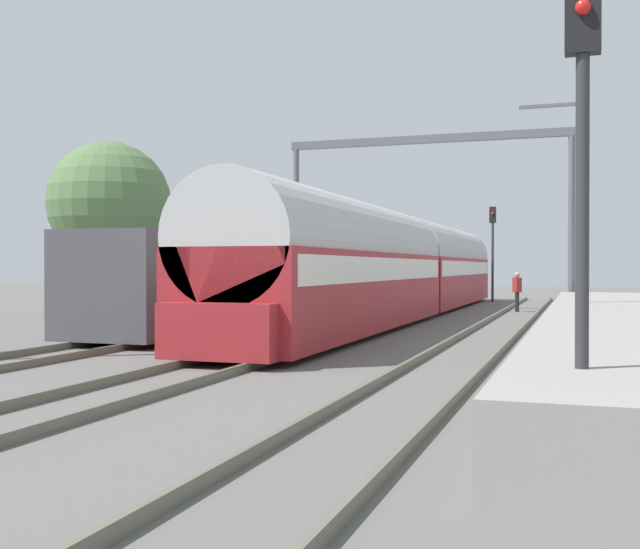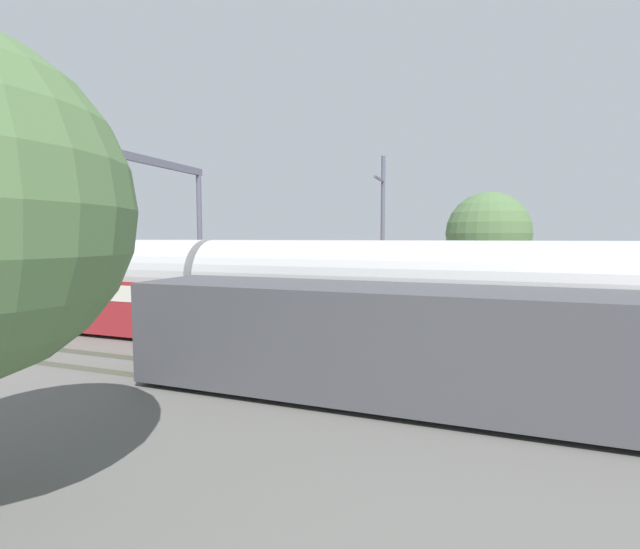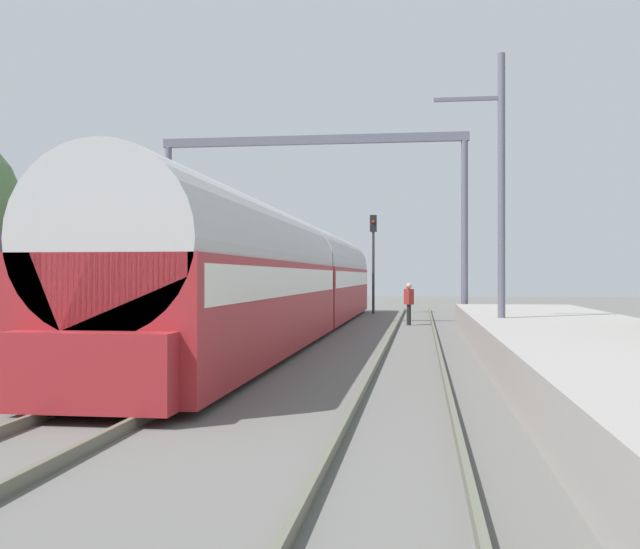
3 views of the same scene
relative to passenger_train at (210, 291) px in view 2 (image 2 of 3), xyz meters
The scene contains 12 objects.
ground 11.82m from the passenger_train, 90.00° to the right, with size 120.00×120.00×0.00m, color #605E5B.
track_far_west 12.54m from the passenger_train, 109.91° to the right, with size 1.52×60.00×0.16m.
track_west 11.80m from the passenger_train, 90.00° to the right, with size 1.52×60.00×0.16m.
track_east 12.54m from the passenger_train, 70.09° to the right, with size 1.52×60.00×0.16m.
platform 12.65m from the passenger_train, 50.22° to the right, with size 4.40×28.00×0.90m.
passenger_train is the anchor object (origin of this frame).
freight_car 8.85m from the passenger_train, 118.51° to the right, with size 2.80×13.00×2.70m.
person_crossing 6.38m from the passenger_train, 50.95° to the left, with size 0.42×0.47×1.73m.
railway_signal_far 14.54m from the passenger_train, 82.39° to the left, with size 0.36×0.30×5.30m.
catenary_gantry 6.04m from the passenger_train, 90.00° to the left, with size 12.84×0.28×7.86m.
catenary_pole_east_mid 8.84m from the passenger_train, 39.89° to the right, with size 1.90×0.20×8.00m.
tree_east_background 16.03m from the passenger_train, 40.92° to the right, with size 4.66×4.66×6.63m.
Camera 2 is at (-15.08, 1.55, 4.08)m, focal length 25.11 mm.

